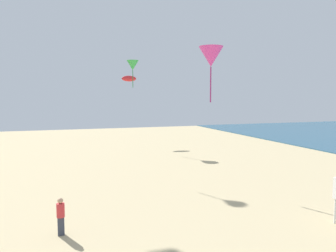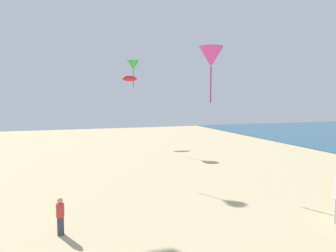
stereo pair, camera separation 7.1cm
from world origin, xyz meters
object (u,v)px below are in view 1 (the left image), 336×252
at_px(kite_flyer, 61,214).
at_px(kite_green_delta, 133,65).
at_px(kite_red_parafoil, 129,79).
at_px(kite_magenta_delta_2, 211,57).

xyz_separation_m(kite_flyer, kite_green_delta, (8.44, 23.49, 8.70)).
distance_m(kite_flyer, kite_red_parafoil, 30.44).
bearing_deg(kite_magenta_delta_2, kite_green_delta, 94.50).
distance_m(kite_flyer, kite_magenta_delta_2, 13.76).
bearing_deg(kite_green_delta, kite_magenta_delta_2, -85.50).
bearing_deg(kite_green_delta, kite_flyer, -109.76).
bearing_deg(kite_flyer, kite_red_parafoil, -164.69).
bearing_deg(kite_red_parafoil, kite_flyer, -107.66).
distance_m(kite_red_parafoil, kite_magenta_delta_2, 22.39).
distance_m(kite_green_delta, kite_red_parafoil, 4.84).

